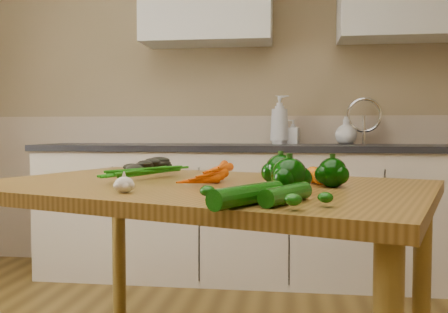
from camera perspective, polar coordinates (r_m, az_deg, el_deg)
room at (r=1.43m, az=-12.55°, el=13.06°), size 4.04×5.04×2.64m
counter_run at (r=3.40m, az=2.93°, el=-6.11°), size 2.84×0.64×1.14m
table at (r=1.75m, az=-2.72°, el=-5.98°), size 1.75×1.41×0.81m
soap_bottle_a at (r=3.48m, az=6.36°, el=4.20°), size 0.16×0.16×0.34m
soap_bottle_b at (r=3.50m, az=7.89°, el=2.81°), size 0.09×0.09×0.17m
soap_bottle_c at (r=3.50m, az=13.78°, el=2.90°), size 0.19×0.19×0.19m
carrot_bunch at (r=1.78m, az=-3.94°, el=-1.70°), size 0.34×0.30×0.08m
leafy_greens at (r=2.18m, az=-8.72°, el=-0.44°), size 0.22×0.19×0.11m
garlic_bulb at (r=1.49m, az=-11.34°, el=-3.18°), size 0.06×0.06×0.05m
pepper_a at (r=1.64m, az=6.48°, el=-1.63°), size 0.10×0.10×0.10m
pepper_b at (r=1.64m, az=12.28°, el=-1.82°), size 0.09×0.09×0.09m
pepper_c at (r=1.44m, az=7.48°, el=-2.26°), size 0.10×0.10×0.10m
tomato_a at (r=1.83m, az=7.76°, el=-1.67°), size 0.08×0.08×0.07m
tomato_b at (r=1.75m, az=10.17°, el=-2.08°), size 0.06×0.06×0.06m
tomato_c at (r=1.71m, az=11.05°, el=-2.26°), size 0.06×0.06×0.06m
zucchini_a at (r=1.26m, az=7.13°, el=-4.31°), size 0.14×0.21×0.05m
zucchini_b at (r=1.22m, az=2.71°, el=-4.41°), size 0.18×0.25×0.05m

